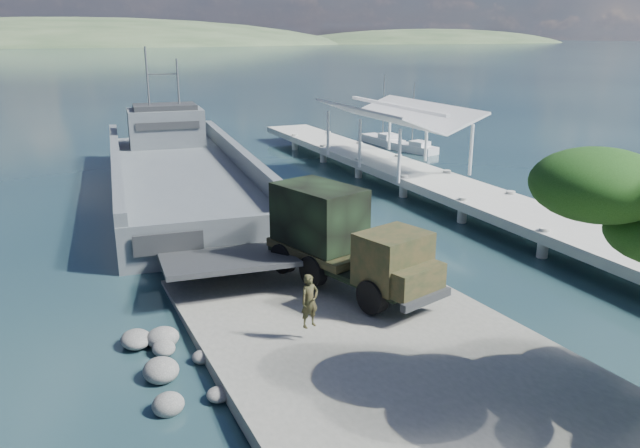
{
  "coord_description": "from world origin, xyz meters",
  "views": [
    {
      "loc": [
        -8.77,
        -16.18,
        9.76
      ],
      "look_at": [
        1.22,
        6.0,
        2.3
      ],
      "focal_mm": 35.0,
      "sensor_mm": 36.0,
      "label": 1
    }
  ],
  "objects": [
    {
      "name": "boat_ramp",
      "position": [
        0.0,
        -1.0,
        0.25
      ],
      "size": [
        10.0,
        18.0,
        0.5
      ],
      "primitive_type": "cube",
      "color": "slate",
      "rests_on": "ground"
    },
    {
      "name": "sailboat_far",
      "position": [
        19.84,
        33.22,
        0.34
      ],
      "size": [
        1.76,
        5.31,
        6.4
      ],
      "rotation": [
        0.0,
        0.0,
        0.04
      ],
      "color": "silver",
      "rests_on": "ground"
    },
    {
      "name": "military_truck",
      "position": [
        1.22,
        3.98,
        2.29
      ],
      "size": [
        4.37,
        8.06,
        3.59
      ],
      "rotation": [
        0.0,
        0.0,
        0.28
      ],
      "color": "black",
      "rests_on": "boat_ramp"
    },
    {
      "name": "shoreline_rocks",
      "position": [
        -6.2,
        0.5,
        0.0
      ],
      "size": [
        3.2,
        5.6,
        0.9
      ],
      "primitive_type": null,
      "color": "#545452",
      "rests_on": "ground"
    },
    {
      "name": "landing_craft",
      "position": [
        -0.96,
        22.55,
        0.79
      ],
      "size": [
        11.03,
        32.83,
        9.59
      ],
      "rotation": [
        0.0,
        0.0,
        -0.1
      ],
      "color": "#51595F",
      "rests_on": "ground"
    },
    {
      "name": "ground",
      "position": [
        0.0,
        0.0,
        0.0
      ],
      "size": [
        1400.0,
        1400.0,
        0.0
      ],
      "primitive_type": "plane",
      "color": "#18303A",
      "rests_on": "ground"
    },
    {
      "name": "soldier",
      "position": [
        -1.72,
        0.26,
        1.37
      ],
      "size": [
        0.71,
        0.54,
        1.74
      ],
      "primitive_type": "imported",
      "rotation": [
        0.0,
        0.0,
        0.21
      ],
      "color": "#212D19",
      "rests_on": "boat_ramp"
    },
    {
      "name": "sailboat_near",
      "position": [
        20.3,
        28.94,
        0.32
      ],
      "size": [
        2.68,
        5.07,
        5.93
      ],
      "rotation": [
        0.0,
        0.0,
        0.27
      ],
      "color": "silver",
      "rests_on": "ground"
    },
    {
      "name": "distant_headlands",
      "position": [
        50.0,
        560.0,
        0.0
      ],
      "size": [
        1000.0,
        240.0,
        48.0
      ],
      "primitive_type": null,
      "color": "#31492D",
      "rests_on": "ground"
    },
    {
      "name": "pier",
      "position": [
        13.0,
        18.77,
        1.6
      ],
      "size": [
        6.4,
        44.0,
        6.1
      ],
      "color": "#B0B2A7",
      "rests_on": "ground"
    }
  ]
}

